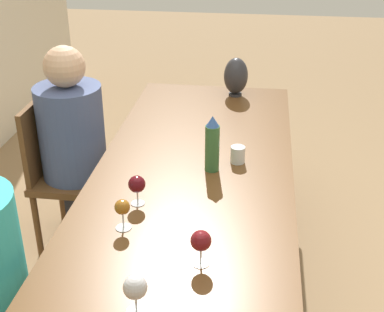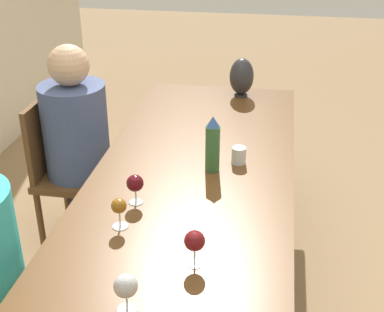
{
  "view_description": "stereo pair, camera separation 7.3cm",
  "coord_description": "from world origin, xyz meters",
  "px_view_note": "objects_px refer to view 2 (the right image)",
  "views": [
    {
      "loc": [
        -2.02,
        -0.29,
        1.93
      ],
      "look_at": [
        0.12,
        0.0,
        0.83
      ],
      "focal_mm": 50.0,
      "sensor_mm": 36.0,
      "label": 1
    },
    {
      "loc": [
        -2.01,
        -0.36,
        1.93
      ],
      "look_at": [
        0.12,
        0.0,
        0.83
      ],
      "focal_mm": 50.0,
      "sensor_mm": 36.0,
      "label": 2
    }
  ],
  "objects_px": {
    "vase": "(242,77)",
    "wine_glass_1": "(119,207)",
    "wine_glass_2": "(195,241)",
    "chair_far": "(68,167)",
    "person_far": "(80,143)",
    "water_bottle": "(213,145)",
    "wine_glass_5": "(135,184)",
    "wine_glass_0": "(126,287)",
    "water_tumbler": "(239,155)"
  },
  "relations": [
    {
      "from": "water_bottle",
      "to": "chair_far",
      "type": "distance_m",
      "value": 1.01
    },
    {
      "from": "vase",
      "to": "wine_glass_1",
      "type": "relative_size",
      "value": 1.93
    },
    {
      "from": "wine_glass_1",
      "to": "wine_glass_2",
      "type": "xyz_separation_m",
      "value": [
        -0.18,
        -0.33,
        0.01
      ]
    },
    {
      "from": "water_tumbler",
      "to": "water_bottle",
      "type": "bearing_deg",
      "value": 128.8
    },
    {
      "from": "chair_far",
      "to": "wine_glass_1",
      "type": "bearing_deg",
      "value": -146.23
    },
    {
      "from": "vase",
      "to": "person_far",
      "type": "distance_m",
      "value": 1.09
    },
    {
      "from": "wine_glass_2",
      "to": "chair_far",
      "type": "relative_size",
      "value": 0.16
    },
    {
      "from": "vase",
      "to": "wine_glass_2",
      "type": "distance_m",
      "value": 1.71
    },
    {
      "from": "water_bottle",
      "to": "person_far",
      "type": "relative_size",
      "value": 0.23
    },
    {
      "from": "water_bottle",
      "to": "person_far",
      "type": "distance_m",
      "value": 0.89
    },
    {
      "from": "wine_glass_1",
      "to": "chair_far",
      "type": "relative_size",
      "value": 0.14
    },
    {
      "from": "wine_glass_5",
      "to": "chair_far",
      "type": "xyz_separation_m",
      "value": [
        0.68,
        0.59,
        -0.34
      ]
    },
    {
      "from": "person_far",
      "to": "water_bottle",
      "type": "bearing_deg",
      "value": -113.52
    },
    {
      "from": "water_bottle",
      "to": "chair_far",
      "type": "relative_size",
      "value": 0.31
    },
    {
      "from": "chair_far",
      "to": "person_far",
      "type": "xyz_separation_m",
      "value": [
        -0.0,
        -0.08,
        0.16
      ]
    },
    {
      "from": "wine_glass_1",
      "to": "wine_glass_5",
      "type": "xyz_separation_m",
      "value": [
        0.18,
        -0.02,
        0.0
      ]
    },
    {
      "from": "water_tumbler",
      "to": "person_far",
      "type": "bearing_deg",
      "value": 74.5
    },
    {
      "from": "water_bottle",
      "to": "wine_glass_0",
      "type": "distance_m",
      "value": 0.97
    },
    {
      "from": "wine_glass_5",
      "to": "person_far",
      "type": "xyz_separation_m",
      "value": [
        0.68,
        0.51,
        -0.18
      ]
    },
    {
      "from": "vase",
      "to": "chair_far",
      "type": "xyz_separation_m",
      "value": [
        -0.67,
        0.92,
        -0.37
      ]
    },
    {
      "from": "wine_glass_1",
      "to": "person_far",
      "type": "xyz_separation_m",
      "value": [
        0.87,
        0.5,
        -0.18
      ]
    },
    {
      "from": "vase",
      "to": "wine_glass_5",
      "type": "xyz_separation_m",
      "value": [
        -1.35,
        0.33,
        -0.04
      ]
    },
    {
      "from": "wine_glass_0",
      "to": "wine_glass_2",
      "type": "distance_m",
      "value": 0.31
    },
    {
      "from": "vase",
      "to": "person_far",
      "type": "height_order",
      "value": "person_far"
    },
    {
      "from": "vase",
      "to": "wine_glass_0",
      "type": "height_order",
      "value": "vase"
    },
    {
      "from": "vase",
      "to": "wine_glass_1",
      "type": "bearing_deg",
      "value": 167.4
    },
    {
      "from": "wine_glass_1",
      "to": "wine_glass_2",
      "type": "distance_m",
      "value": 0.37
    },
    {
      "from": "wine_glass_1",
      "to": "wine_glass_0",
      "type": "bearing_deg",
      "value": -160.86
    },
    {
      "from": "vase",
      "to": "wine_glass_2",
      "type": "bearing_deg",
      "value": 179.44
    },
    {
      "from": "wine_glass_1",
      "to": "water_tumbler",
      "type": "bearing_deg",
      "value": -33.68
    },
    {
      "from": "wine_glass_5",
      "to": "chair_far",
      "type": "bearing_deg",
      "value": 41.02
    },
    {
      "from": "chair_far",
      "to": "person_far",
      "type": "height_order",
      "value": "person_far"
    },
    {
      "from": "vase",
      "to": "wine_glass_2",
      "type": "height_order",
      "value": "vase"
    },
    {
      "from": "wine_glass_5",
      "to": "wine_glass_0",
      "type": "bearing_deg",
      "value": -167.55
    },
    {
      "from": "wine_glass_0",
      "to": "person_far",
      "type": "distance_m",
      "value": 1.47
    },
    {
      "from": "vase",
      "to": "wine_glass_2",
      "type": "relative_size",
      "value": 1.78
    },
    {
      "from": "water_bottle",
      "to": "wine_glass_1",
      "type": "distance_m",
      "value": 0.6
    },
    {
      "from": "wine_glass_0",
      "to": "person_far",
      "type": "bearing_deg",
      "value": 26.42
    },
    {
      "from": "wine_glass_2",
      "to": "chair_far",
      "type": "distance_m",
      "value": 1.43
    },
    {
      "from": "water_bottle",
      "to": "person_far",
      "type": "height_order",
      "value": "person_far"
    },
    {
      "from": "water_tumbler",
      "to": "wine_glass_2",
      "type": "xyz_separation_m",
      "value": [
        -0.8,
        0.08,
        0.06
      ]
    },
    {
      "from": "water_tumbler",
      "to": "chair_far",
      "type": "xyz_separation_m",
      "value": [
        0.25,
        0.99,
        -0.29
      ]
    },
    {
      "from": "vase",
      "to": "water_tumbler",
      "type": "bearing_deg",
      "value": -175.78
    },
    {
      "from": "wine_glass_1",
      "to": "chair_far",
      "type": "distance_m",
      "value": 1.1
    },
    {
      "from": "water_bottle",
      "to": "person_far",
      "type": "bearing_deg",
      "value": 66.48
    },
    {
      "from": "chair_far",
      "to": "person_far",
      "type": "distance_m",
      "value": 0.18
    },
    {
      "from": "wine_glass_2",
      "to": "wine_glass_1",
      "type": "bearing_deg",
      "value": 61.08
    },
    {
      "from": "wine_glass_1",
      "to": "wine_glass_5",
      "type": "relative_size",
      "value": 0.97
    },
    {
      "from": "wine_glass_2",
      "to": "wine_glass_5",
      "type": "relative_size",
      "value": 1.05
    },
    {
      "from": "wine_glass_1",
      "to": "wine_glass_5",
      "type": "bearing_deg",
      "value": -4.79
    }
  ]
}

